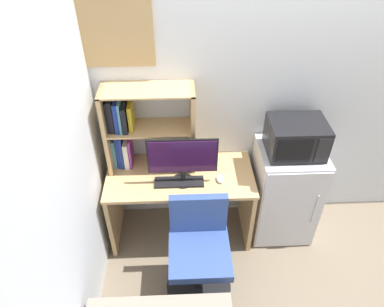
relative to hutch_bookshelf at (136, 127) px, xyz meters
name	(u,v)px	position (x,y,z in m)	size (l,w,h in m)	color
wall_back	(340,92)	(1.67, 0.15, 0.19)	(6.40, 0.04, 2.60)	silver
wall_left	(28,280)	(-0.35, -1.47, 0.19)	(0.04, 4.40, 2.60)	silver
desk	(180,193)	(0.34, -0.16, -0.61)	(1.24, 0.59, 0.72)	tan
hutch_bookshelf	(136,127)	(0.00, 0.00, 0.00)	(0.72, 0.28, 0.73)	tan
monitor	(183,159)	(0.37, -0.24, -0.15)	(0.55, 0.18, 0.42)	black
keyboard	(179,182)	(0.34, -0.26, -0.38)	(0.40, 0.12, 0.02)	black
computer_mouse	(220,179)	(0.67, -0.24, -0.37)	(0.06, 0.10, 0.03)	silver
mini_fridge	(284,192)	(1.27, -0.14, -0.65)	(0.54, 0.53, 0.93)	silver
microwave	(296,137)	(1.27, -0.14, -0.05)	(0.45, 0.36, 0.28)	black
desk_chair	(199,255)	(0.48, -0.72, -0.73)	(0.53, 0.53, 0.87)	black
wall_corkboard	(101,30)	(-0.18, 0.12, 0.74)	(0.73, 0.02, 0.54)	tan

